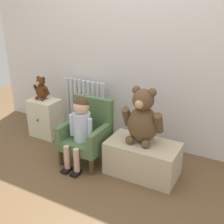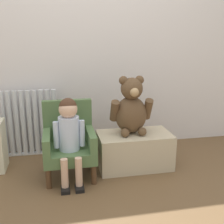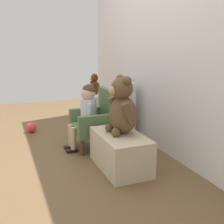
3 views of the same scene
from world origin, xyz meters
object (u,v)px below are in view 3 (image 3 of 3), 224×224
radiator (125,107)px  child_armchair (97,121)px  low_bench (120,151)px  small_dresser (94,111)px  large_teddy_bear (122,108)px  small_teddy_bear (95,85)px  toy_ball (31,127)px  child_figure (87,108)px

radiator → child_armchair: bearing=-54.2°
child_armchair → low_bench: (0.59, 0.03, -0.14)m
small_dresser → large_teddy_bear: (1.30, -0.16, 0.32)m
child_armchair → small_teddy_bear: bearing=162.9°
low_bench → small_teddy_bear: small_teddy_bear is taller
small_dresser → low_bench: 1.34m
large_teddy_bear → child_armchair: bearing=-174.2°
small_dresser → toy_ball: 0.85m
low_bench → small_teddy_bear: (-1.36, 0.21, 0.41)m
small_dresser → small_teddy_bear: small_teddy_bear is taller
low_bench → child_figure: bearing=-167.2°
low_bench → toy_ball: 1.54m
radiator → small_dresser: bearing=-142.9°
radiator → small_teddy_bear: 0.54m
child_armchair → child_figure: (-0.00, -0.11, 0.15)m
low_bench → large_teddy_bear: (-0.03, 0.03, 0.39)m
low_bench → radiator: bearing=153.4°
radiator → toy_ball: radiator is taller
radiator → low_bench: 1.08m
child_figure → small_teddy_bear: size_ratio=2.57×
large_teddy_bear → small_teddy_bear: (-1.34, 0.18, 0.02)m
child_figure → small_teddy_bear: bearing=155.8°
child_armchair → child_figure: bearing=-90.0°
child_figure → radiator: bearing=120.6°
child_figure → child_armchair: bearing=90.0°
large_teddy_bear → small_teddy_bear: 1.35m
small_dresser → child_figure: 0.84m
small_dresser → large_teddy_bear: bearing=-7.0°
radiator → low_bench: (0.95, -0.48, -0.17)m
radiator → low_bench: bearing=-26.6°
radiator → toy_ball: 1.23m
child_armchair → small_teddy_bear: 0.85m
child_armchair → child_figure: child_figure is taller
radiator → large_teddy_bear: 1.05m
child_figure → toy_ball: 1.03m
child_armchair → toy_ball: size_ratio=4.86×
small_dresser → toy_ball: (-0.07, -0.83, -0.16)m
small_dresser → small_teddy_bear: (-0.03, 0.02, 0.35)m
toy_ball → small_dresser: bearing=85.1°
child_figure → toy_ball: bearing=-148.1°
radiator → child_figure: (0.36, -0.61, 0.12)m
low_bench → toy_ball: (-1.40, -0.64, -0.09)m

